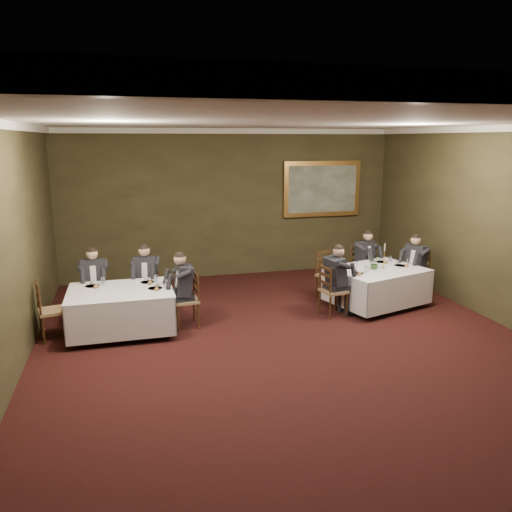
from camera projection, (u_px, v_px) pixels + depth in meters
name	position (u px, v px, depth m)	size (l,w,h in m)	color
ground	(299.00, 358.00, 7.62)	(10.00, 10.00, 0.00)	black
ceiling	(304.00, 121.00, 6.82)	(8.00, 10.00, 0.10)	silver
back_wall	(230.00, 204.00, 11.93)	(8.00, 0.10, 3.50)	#332D19
crown_molding	(304.00, 125.00, 6.83)	(8.00, 10.00, 0.12)	white
table_main	(377.00, 284.00, 9.91)	(2.08, 1.79, 0.67)	black
table_second	(121.00, 307.00, 8.52)	(1.76, 1.34, 0.67)	black
chair_main_backleft	(328.00, 284.00, 10.46)	(0.58, 0.57, 1.00)	#98774D
chair_main_backright	(362.00, 278.00, 10.94)	(0.58, 0.57, 1.00)	#98774D
diner_main_backright	(363.00, 268.00, 10.88)	(0.57, 0.61, 1.35)	black
chair_main_endleft	(333.00, 301.00, 9.38)	(0.48, 0.50, 1.00)	#98774D
diner_main_endleft	(333.00, 289.00, 9.34)	(0.54, 0.47, 1.35)	black
chair_main_endright	(415.00, 284.00, 10.51)	(0.56, 0.57, 1.00)	#98774D
diner_main_endright	(415.00, 273.00, 10.45)	(0.60, 0.56, 1.35)	black
chair_sec_backleft	(96.00, 303.00, 9.30)	(0.45, 0.43, 1.00)	#98774D
diner_sec_backleft	(95.00, 291.00, 9.23)	(0.43, 0.49, 1.35)	black
chair_sec_backright	(148.00, 299.00, 9.53)	(0.52, 0.51, 1.00)	#98774D
diner_sec_backright	(147.00, 287.00, 9.47)	(0.50, 0.56, 1.35)	black
chair_sec_endright	(187.00, 311.00, 8.84)	(0.45, 0.47, 1.00)	#98774D
diner_sec_endright	(186.00, 299.00, 8.78)	(0.51, 0.44, 1.35)	black
chair_sec_endleft	(53.00, 323.00, 8.28)	(0.51, 0.52, 1.00)	#98774D
centerpiece	(375.00, 263.00, 9.77)	(0.23, 0.20, 0.25)	#2D5926
candlestick	(384.00, 259.00, 9.86)	(0.07, 0.07, 0.51)	gold
place_setting_table_main	(349.00, 266.00, 9.94)	(0.33, 0.31, 0.14)	white
place_setting_table_second	(95.00, 283.00, 8.71)	(0.33, 0.31, 0.14)	white
painting	(322.00, 189.00, 12.37)	(1.99, 0.09, 1.36)	#E6A954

